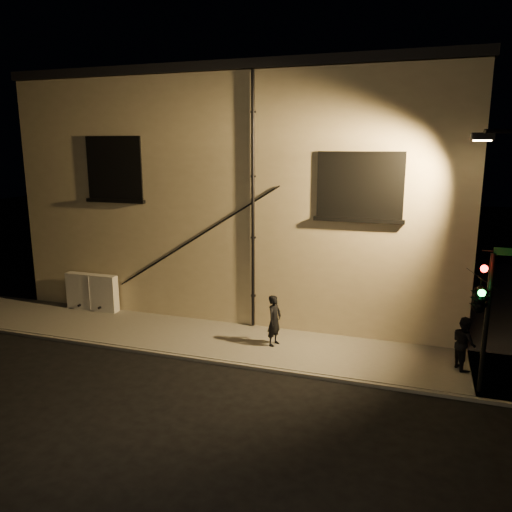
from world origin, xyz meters
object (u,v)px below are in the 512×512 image
(utility_cabinet, at_px, (92,292))
(pedestrian_a, at_px, (274,320))
(pedestrian_b, at_px, (464,343))
(traffic_signal, at_px, (480,297))

(utility_cabinet, distance_m, pedestrian_a, 7.55)
(pedestrian_a, bearing_deg, pedestrian_b, -74.80)
(pedestrian_a, relative_size, pedestrian_b, 1.07)
(utility_cabinet, height_order, pedestrian_a, pedestrian_a)
(utility_cabinet, xyz_separation_m, traffic_signal, (13.01, -2.51, 1.81))
(pedestrian_a, xyz_separation_m, pedestrian_b, (5.41, 0.02, -0.05))
(traffic_signal, bearing_deg, utility_cabinet, 169.06)
(utility_cabinet, height_order, traffic_signal, traffic_signal)
(utility_cabinet, height_order, pedestrian_b, pedestrian_b)
(pedestrian_b, bearing_deg, traffic_signal, 161.41)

